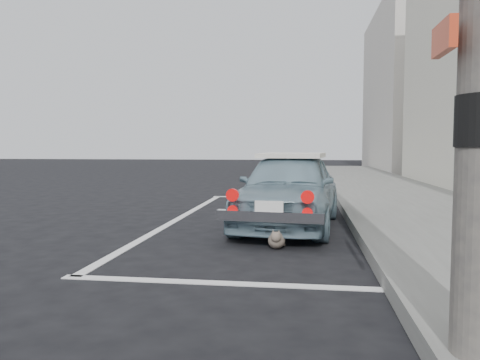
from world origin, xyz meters
name	(u,v)px	position (x,y,z in m)	size (l,w,h in m)	color
ground	(186,267)	(0.00, 0.00, 0.00)	(80.00, 80.00, 0.00)	black
sidewalk	(462,231)	(3.20, 2.00, 0.07)	(2.80, 40.00, 0.15)	slate
building_far	(411,90)	(6.35, 20.00, 4.00)	(3.50, 10.00, 8.00)	beige
pline_rear	(227,283)	(0.50, -0.50, 0.00)	(3.00, 0.12, 0.01)	silver
pline_front	(277,197)	(0.50, 6.50, 0.00)	(3.00, 0.12, 0.01)	silver
pline_side	(179,219)	(-0.90, 3.00, 0.00)	(0.12, 7.00, 0.01)	silver
retro_coupe	(289,189)	(0.93, 2.51, 0.57)	(1.66, 3.41, 1.12)	#7C9BAA
cat	(277,239)	(0.83, 0.96, 0.11)	(0.20, 0.46, 0.24)	brown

